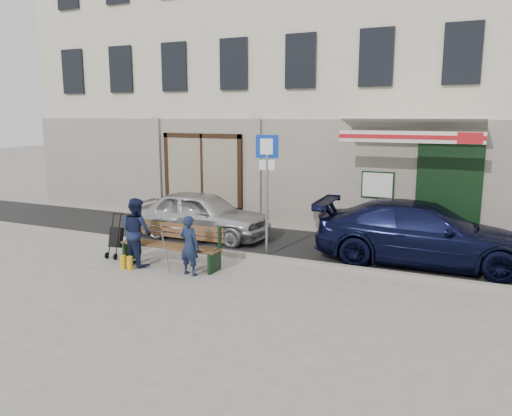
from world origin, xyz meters
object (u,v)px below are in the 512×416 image
Objects in this scene: car_silver at (202,214)px; stroller at (116,238)px; woman at (137,232)px; parking_sign at (267,175)px; car_navy at (424,234)px; man at (189,245)px; bench at (169,245)px.

car_silver reaches higher than stroller.
stroller is (-0.85, 0.29, -0.31)m from woman.
parking_sign is 1.88× the size of woman.
car_navy is at bearing 12.41° from stroller.
woman is at bearing -152.59° from parking_sign.
car_silver is 2.49× the size of woman.
car_silver is at bearing 86.81° from car_navy.
parking_sign is 2.79× the size of stroller.
car_silver is 3.24m from man.
man is at bearing -165.05° from woman.
parking_sign is 1.20× the size of bench.
woman is (-0.01, -2.78, 0.12)m from car_silver.
car_navy is at bearing 3.24° from parking_sign.
man reaches higher than bench.
car_silver is at bearing 147.54° from parking_sign.
bench is at bearing -19.89° from man.
woman is (-5.80, -2.75, 0.06)m from car_navy.
car_navy reaches higher than man.
car_navy is 2.01× the size of bench.
bench is 1.88× the size of man.
parking_sign reaches higher than stroller.
bench is at bearing 112.71° from car_navy.
car_navy is at bearing 25.67° from bench.
woman is at bearing 2.23° from man.
car_silver reaches higher than bench.
car_navy is 6.42m from woman.
car_silver is 2.78m from woman.
parking_sign is (-3.46, -0.89, 1.24)m from car_navy.
stroller is (-0.86, -2.49, -0.19)m from car_silver.
stroller reaches higher than bench.
parking_sign is at bearing -121.39° from woman.
parking_sign is at bearing 43.22° from bench.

